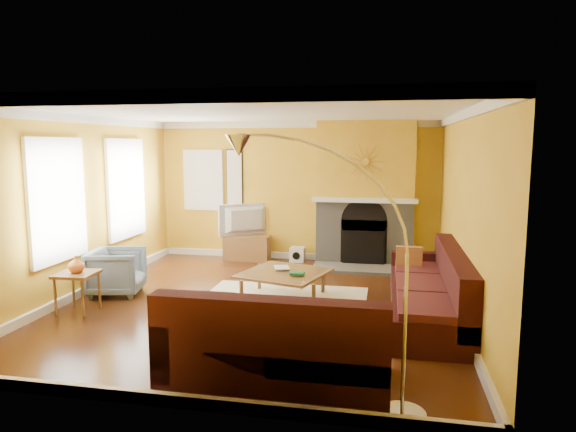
% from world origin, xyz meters
% --- Properties ---
extents(floor, '(5.50, 6.00, 0.02)m').
position_xyz_m(floor, '(0.00, 0.00, -0.01)').
color(floor, '#582C12').
rests_on(floor, ground).
extents(ceiling, '(5.50, 6.00, 0.02)m').
position_xyz_m(ceiling, '(0.00, 0.00, 2.71)').
color(ceiling, white).
rests_on(ceiling, ground).
extents(wall_back, '(5.50, 0.02, 2.70)m').
position_xyz_m(wall_back, '(0.00, 3.01, 1.35)').
color(wall_back, gold).
rests_on(wall_back, ground).
extents(wall_front, '(5.50, 0.02, 2.70)m').
position_xyz_m(wall_front, '(0.00, -3.01, 1.35)').
color(wall_front, gold).
rests_on(wall_front, ground).
extents(wall_left, '(0.02, 6.00, 2.70)m').
position_xyz_m(wall_left, '(-2.76, 0.00, 1.35)').
color(wall_left, gold).
rests_on(wall_left, ground).
extents(wall_right, '(0.02, 6.00, 2.70)m').
position_xyz_m(wall_right, '(2.76, 0.00, 1.35)').
color(wall_right, gold).
rests_on(wall_right, ground).
extents(baseboard, '(5.50, 6.00, 0.12)m').
position_xyz_m(baseboard, '(0.00, 0.00, 0.06)').
color(baseboard, white).
rests_on(baseboard, floor).
extents(crown_molding, '(5.50, 6.00, 0.12)m').
position_xyz_m(crown_molding, '(0.00, 0.00, 2.64)').
color(crown_molding, white).
rests_on(crown_molding, ceiling).
extents(window_left_near, '(0.06, 1.22, 1.72)m').
position_xyz_m(window_left_near, '(-2.72, 1.30, 1.50)').
color(window_left_near, white).
rests_on(window_left_near, wall_left).
extents(window_left_far, '(0.06, 1.22, 1.72)m').
position_xyz_m(window_left_far, '(-2.72, -0.60, 1.50)').
color(window_left_far, white).
rests_on(window_left_far, wall_left).
extents(window_back, '(0.82, 0.06, 1.22)m').
position_xyz_m(window_back, '(-1.90, 2.96, 1.55)').
color(window_back, white).
rests_on(window_back, wall_back).
extents(wall_art, '(0.34, 0.04, 1.14)m').
position_xyz_m(wall_art, '(-1.25, 2.97, 1.60)').
color(wall_art, white).
rests_on(wall_art, wall_back).
extents(fireplace, '(1.80, 0.40, 2.70)m').
position_xyz_m(fireplace, '(1.35, 2.80, 1.35)').
color(fireplace, gray).
rests_on(fireplace, floor).
extents(mantel, '(1.92, 0.22, 0.08)m').
position_xyz_m(mantel, '(1.35, 2.56, 1.25)').
color(mantel, white).
rests_on(mantel, fireplace).
extents(hearth, '(1.80, 0.70, 0.06)m').
position_xyz_m(hearth, '(1.35, 2.25, 0.03)').
color(hearth, gray).
rests_on(hearth, floor).
extents(sunburst, '(0.70, 0.04, 0.70)m').
position_xyz_m(sunburst, '(1.35, 2.57, 1.95)').
color(sunburst, olive).
rests_on(sunburst, fireplace).
extents(rug, '(2.40, 1.80, 0.02)m').
position_xyz_m(rug, '(0.30, 0.18, 0.01)').
color(rug, beige).
rests_on(rug, floor).
extents(sectional_sofa, '(3.12, 3.94, 0.90)m').
position_xyz_m(sectional_sofa, '(1.19, -0.73, 0.45)').
color(sectional_sofa, '#391212').
rests_on(sectional_sofa, floor).
extents(coffee_table, '(1.38, 1.38, 0.44)m').
position_xyz_m(coffee_table, '(0.32, 0.21, 0.22)').
color(coffee_table, white).
rests_on(coffee_table, floor).
extents(media_console, '(0.89, 0.40, 0.49)m').
position_xyz_m(media_console, '(-0.92, 2.69, 0.24)').
color(media_console, brown).
rests_on(media_console, floor).
extents(tv, '(0.95, 0.75, 0.62)m').
position_xyz_m(tv, '(-0.92, 2.69, 0.80)').
color(tv, black).
rests_on(tv, media_console).
extents(subwoofer, '(0.28, 0.28, 0.28)m').
position_xyz_m(subwoofer, '(0.07, 2.77, 0.14)').
color(subwoofer, white).
rests_on(subwoofer, floor).
extents(armchair, '(0.91, 0.90, 0.70)m').
position_xyz_m(armchair, '(-2.24, 0.06, 0.35)').
color(armchair, slate).
rests_on(armchair, floor).
extents(side_table, '(0.54, 0.54, 0.55)m').
position_xyz_m(side_table, '(-2.32, -0.82, 0.28)').
color(side_table, brown).
rests_on(side_table, floor).
extents(vase, '(0.23, 0.23, 0.23)m').
position_xyz_m(vase, '(-2.32, -0.82, 0.67)').
color(vase, orange).
rests_on(vase, side_table).
extents(book, '(0.29, 0.34, 0.03)m').
position_xyz_m(book, '(0.16, 0.32, 0.45)').
color(book, white).
rests_on(book, coffee_table).
extents(arc_lamp, '(1.47, 0.36, 2.33)m').
position_xyz_m(arc_lamp, '(1.29, -2.80, 1.17)').
color(arc_lamp, silver).
rests_on(arc_lamp, floor).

